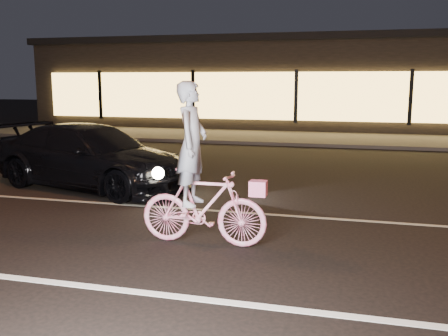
# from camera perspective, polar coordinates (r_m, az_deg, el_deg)

# --- Properties ---
(ground) EXTENTS (90.00, 90.00, 0.00)m
(ground) POSITION_cam_1_polar(r_m,az_deg,el_deg) (7.02, -6.30, -8.93)
(ground) COLOR black
(ground) RESTS_ON ground
(lane_stripe_near) EXTENTS (60.00, 0.12, 0.01)m
(lane_stripe_near) POSITION_cam_1_polar(r_m,az_deg,el_deg) (5.74, -11.81, -13.48)
(lane_stripe_near) COLOR silver
(lane_stripe_near) RESTS_ON ground
(lane_stripe_far) EXTENTS (60.00, 0.10, 0.01)m
(lane_stripe_far) POSITION_cam_1_polar(r_m,az_deg,el_deg) (8.83, -1.65, -4.86)
(lane_stripe_far) COLOR gray
(lane_stripe_far) RESTS_ON ground
(sidewalk) EXTENTS (30.00, 4.00, 0.12)m
(sidewalk) POSITION_cam_1_polar(r_m,az_deg,el_deg) (19.47, 7.50, 3.42)
(sidewalk) COLOR #383533
(sidewalk) RESTS_ON ground
(storefront) EXTENTS (25.40, 8.42, 4.20)m
(storefront) POSITION_cam_1_polar(r_m,az_deg,el_deg) (25.27, 9.36, 9.62)
(storefront) COLOR black
(storefront) RESTS_ON ground
(cyclist) EXTENTS (1.80, 0.62, 2.26)m
(cyclist) POSITION_cam_1_polar(r_m,az_deg,el_deg) (6.89, -2.74, -2.29)
(cyclist) COLOR #FC3072
(cyclist) RESTS_ON ground
(sedan) EXTENTS (4.96, 3.02, 1.34)m
(sedan) POSITION_cam_1_polar(r_m,az_deg,el_deg) (10.95, -14.87, 1.29)
(sedan) COLOR black
(sedan) RESTS_ON ground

